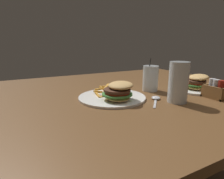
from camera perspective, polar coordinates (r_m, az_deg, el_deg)
dining_table at (r=1.10m, az=7.01°, el=-4.87°), size 1.27×1.43×0.76m
meal_plate_near at (r=0.87m, az=0.90°, el=-1.35°), size 0.33×0.32×0.10m
beer_glass at (r=0.87m, az=19.54°, el=1.80°), size 0.09×0.09×0.18m
juice_glass at (r=1.05m, az=11.63°, el=3.14°), size 0.08×0.08×0.18m
spoon at (r=0.90m, az=13.20°, el=-2.65°), size 0.13×0.13×0.01m
meal_plate_far at (r=1.13m, az=24.13°, el=1.36°), size 0.23×0.23×0.10m
condiment_caddy at (r=1.02m, az=29.11°, el=-0.36°), size 0.11×0.08×0.09m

